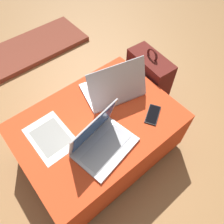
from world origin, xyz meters
TOP-DOWN VIEW (x-y plane):
  - ground_plane at (0.00, 0.00)m, footprint 14.00×14.00m
  - ottoman at (0.00, 0.00)m, footprint 0.95×0.69m
  - laptop_near at (-0.08, -0.14)m, footprint 0.36×0.28m
  - laptop_far at (0.21, 0.10)m, footprint 0.41×0.34m
  - cell_phone at (0.28, -0.18)m, footprint 0.16×0.13m
  - backpack at (0.60, 0.14)m, footprint 0.23×0.36m
  - paper_sheet at (-0.27, 0.08)m, footprint 0.21×0.30m
  - fireplace_hearth at (0.00, 1.35)m, footprint 1.40×0.50m

SIDE VIEW (x-z plane):
  - ground_plane at x=0.00m, z-range 0.00..0.00m
  - fireplace_hearth at x=0.00m, z-range 0.00..0.04m
  - ottoman at x=0.00m, z-range 0.00..0.39m
  - backpack at x=0.60m, z-range -0.05..0.49m
  - paper_sheet at x=-0.27m, z-range 0.39..0.39m
  - cell_phone at x=0.28m, z-range 0.39..0.40m
  - laptop_near at x=-0.08m, z-range 0.32..0.56m
  - laptop_far at x=0.21m, z-range 0.32..0.58m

